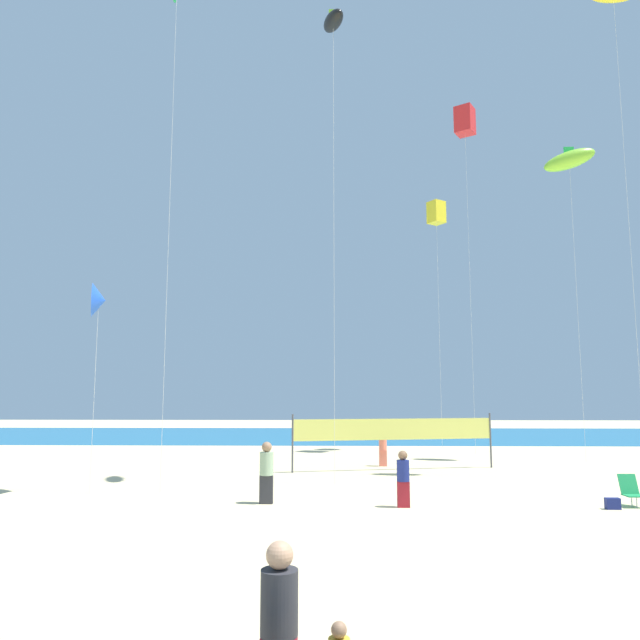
{
  "coord_description": "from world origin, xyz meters",
  "views": [
    {
      "loc": [
        -0.81,
        -15.85,
        3.21
      ],
      "look_at": [
        -1.45,
        9.89,
        6.49
      ],
      "focal_mm": 33.01,
      "sensor_mm": 36.0,
      "label": 1
    }
  ],
  "objects": [
    {
      "name": "ground_plane",
      "position": [
        0.0,
        0.0,
        0.0
      ],
      "size": [
        120.0,
        120.0,
        0.0
      ],
      "primitive_type": "plane",
      "color": "beige"
    },
    {
      "name": "ocean_band",
      "position": [
        0.0,
        31.97,
        0.0
      ],
      "size": [
        120.0,
        20.0,
        0.01
      ],
      "primitive_type": "cube",
      "color": "#1E6B99",
      "rests_on": "ground"
    },
    {
      "name": "beachgoer_sage_shirt",
      "position": [
        -2.86,
        2.09,
        0.96
      ],
      "size": [
        0.41,
        0.41,
        1.8
      ],
      "rotation": [
        0.0,
        0.0,
        5.06
      ],
      "color": "#2D2D33",
      "rests_on": "ground"
    },
    {
      "name": "beachgoer_coral_shirt",
      "position": [
        1.37,
        11.4,
        0.83
      ],
      "size": [
        0.35,
        0.35,
        1.55
      ],
      "rotation": [
        0.0,
        0.0,
        0.38
      ],
      "color": "#EA7260",
      "rests_on": "ground"
    },
    {
      "name": "kite_blue_delta",
      "position": [
        -8.83,
        3.67,
        6.39
      ],
      "size": [
        0.82,
        1.24,
        6.98
      ],
      "color": "silver",
      "rests_on": "ground"
    },
    {
      "name": "folding_beach_chair",
      "position": [
        7.81,
        1.96,
        0.47
      ],
      "size": [
        0.52,
        0.65,
        0.89
      ],
      "rotation": [
        0.0,
        0.0,
        -0.26
      ],
      "color": "#1E8C4C",
      "rests_on": "ground"
    },
    {
      "name": "kite_red_box",
      "position": [
        6.87,
        17.03,
        19.14
      ],
      "size": [
        1.38,
        1.38,
        19.96
      ],
      "color": "silver",
      "rests_on": "ground"
    },
    {
      "name": "kite_black_inflatable",
      "position": [
        -0.82,
        5.89,
        17.98
      ],
      "size": [
        1.14,
        2.0,
        18.51
      ],
      "color": "silver",
      "rests_on": "ground"
    },
    {
      "name": "volleyball_net",
      "position": [
        1.78,
        10.03,
        1.64
      ],
      "size": [
        8.8,
        2.04,
        2.4
      ],
      "color": "#4C4C51",
      "rests_on": "ground"
    },
    {
      "name": "beachgoer_navy_shirt",
      "position": [
        1.16,
        1.6,
        0.85
      ],
      "size": [
        0.37,
        0.37,
        1.6
      ],
      "rotation": [
        0.0,
        0.0,
        4.74
      ],
      "color": "maroon",
      "rests_on": "ground"
    },
    {
      "name": "kite_lime_inflatable",
      "position": [
        11.23,
        13.21,
        15.12
      ],
      "size": [
        2.82,
        1.53,
        15.88
      ],
      "color": "silver",
      "rests_on": "ground"
    },
    {
      "name": "beach_handbag",
      "position": [
        7.03,
        1.45,
        0.16
      ],
      "size": [
        0.39,
        0.2,
        0.31
      ],
      "primitive_type": "cube",
      "color": "navy",
      "rests_on": "ground"
    },
    {
      "name": "kite_yellow_box",
      "position": [
        5.35,
        18.64,
        14.1
      ],
      "size": [
        1.16,
        1.16,
        14.79
      ],
      "color": "silver",
      "rests_on": "ground"
    },
    {
      "name": "mother_figure",
      "position": [
        -1.39,
        -9.53,
        0.91
      ],
      "size": [
        0.39,
        0.39,
        1.7
      ],
      "rotation": [
        0.0,
        0.0,
        0.34
      ],
      "color": "maroon",
      "rests_on": "ground"
    }
  ]
}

